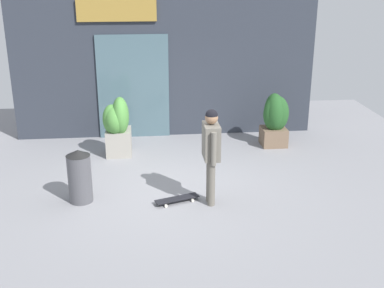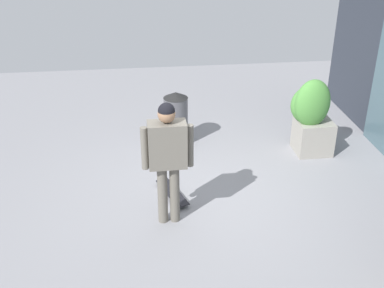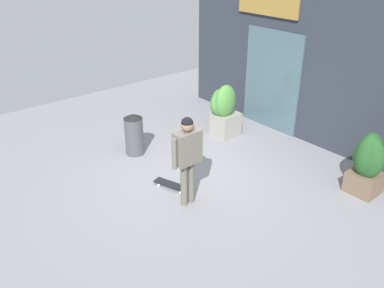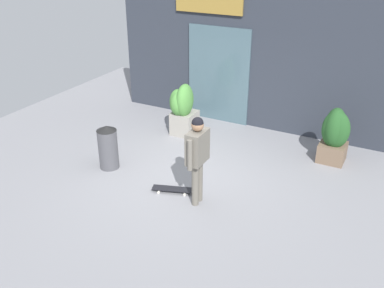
{
  "view_description": "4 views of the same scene",
  "coord_description": "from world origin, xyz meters",
  "px_view_note": "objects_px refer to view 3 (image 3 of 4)",
  "views": [
    {
      "loc": [
        -0.53,
        -8.38,
        3.92
      ],
      "look_at": [
        0.28,
        -0.29,
        0.99
      ],
      "focal_mm": 46.19,
      "sensor_mm": 36.0,
      "label": 1
    },
    {
      "loc": [
        5.88,
        -0.97,
        3.89
      ],
      "look_at": [
        0.28,
        -0.29,
        0.99
      ],
      "focal_mm": 45.03,
      "sensor_mm": 36.0,
      "label": 2
    },
    {
      "loc": [
        5.4,
        -4.53,
        4.34
      ],
      "look_at": [
        0.28,
        -0.29,
        0.99
      ],
      "focal_mm": 37.96,
      "sensor_mm": 36.0,
      "label": 3
    },
    {
      "loc": [
        3.64,
        -6.63,
        4.52
      ],
      "look_at": [
        0.28,
        -0.29,
        0.99
      ],
      "focal_mm": 40.32,
      "sensor_mm": 36.0,
      "label": 4
    }
  ],
  "objects_px": {
    "planter_box_left": "(368,162)",
    "trash_bin": "(134,134)",
    "skateboarder": "(187,152)",
    "planter_box_right": "(223,109)",
    "skateboard": "(172,185)"
  },
  "relations": [
    {
      "from": "planter_box_right",
      "to": "trash_bin",
      "type": "xyz_separation_m",
      "value": [
        -0.57,
        -2.18,
        -0.22
      ]
    },
    {
      "from": "planter_box_left",
      "to": "planter_box_right",
      "type": "xyz_separation_m",
      "value": [
        -3.55,
        -0.31,
        0.05
      ]
    },
    {
      "from": "planter_box_right",
      "to": "planter_box_left",
      "type": "bearing_deg",
      "value": 5.02
    },
    {
      "from": "planter_box_right",
      "to": "trash_bin",
      "type": "bearing_deg",
      "value": -104.53
    },
    {
      "from": "skateboard",
      "to": "planter_box_right",
      "type": "bearing_deg",
      "value": -84.25
    },
    {
      "from": "skateboard",
      "to": "trash_bin",
      "type": "distance_m",
      "value": 1.75
    },
    {
      "from": "skateboard",
      "to": "planter_box_right",
      "type": "height_order",
      "value": "planter_box_right"
    },
    {
      "from": "skateboarder",
      "to": "planter_box_right",
      "type": "xyz_separation_m",
      "value": [
        -1.7,
        2.49,
        -0.35
      ]
    },
    {
      "from": "planter_box_left",
      "to": "trash_bin",
      "type": "bearing_deg",
      "value": -148.74
    },
    {
      "from": "planter_box_left",
      "to": "trash_bin",
      "type": "xyz_separation_m",
      "value": [
        -4.11,
        -2.5,
        -0.17
      ]
    },
    {
      "from": "planter_box_left",
      "to": "trash_bin",
      "type": "relative_size",
      "value": 1.28
    },
    {
      "from": "trash_bin",
      "to": "skateboard",
      "type": "bearing_deg",
      "value": -7.33
    },
    {
      "from": "skateboard",
      "to": "planter_box_left",
      "type": "relative_size",
      "value": 0.66
    },
    {
      "from": "skateboarder",
      "to": "planter_box_right",
      "type": "height_order",
      "value": "skateboarder"
    },
    {
      "from": "skateboarder",
      "to": "skateboard",
      "type": "relative_size",
      "value": 2.11
    }
  ]
}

